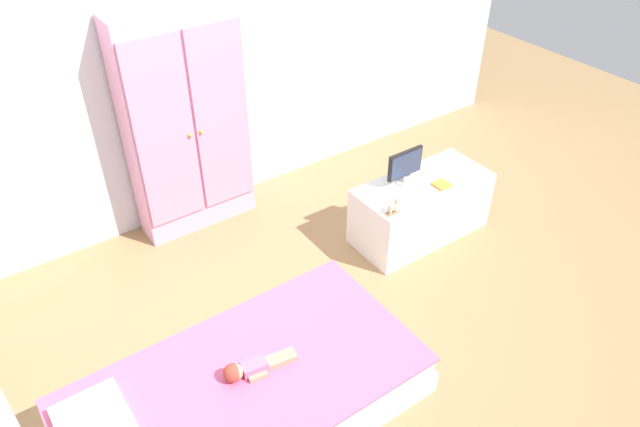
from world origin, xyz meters
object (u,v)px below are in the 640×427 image
at_px(tv_stand, 420,208).
at_px(wardrobe, 186,124).
at_px(tv_monitor, 405,165).
at_px(bed, 247,395).
at_px(book_orange, 442,185).
at_px(rocking_horse_toy, 394,206).
at_px(doll, 246,369).

bearing_deg(tv_stand, wardrobe, 138.85).
height_order(wardrobe, tv_monitor, wardrobe).
xyz_separation_m(bed, book_orange, (1.84, 0.51, 0.32)).
bearing_deg(wardrobe, rocking_horse_toy, -55.99).
distance_m(bed, doll, 0.17).
height_order(bed, book_orange, book_orange).
bearing_deg(book_orange, tv_monitor, 137.71).
xyz_separation_m(doll, tv_stand, (1.74, 0.59, -0.08)).
distance_m(bed, tv_monitor, 1.84).
bearing_deg(rocking_horse_toy, wardrobe, 124.01).
bearing_deg(tv_monitor, tv_stand, -32.20).
xyz_separation_m(bed, tv_stand, (1.77, 0.61, 0.09)).
distance_m(tv_stand, book_orange, 0.26).
xyz_separation_m(doll, wardrobe, (0.51, 1.66, 0.50)).
height_order(doll, tv_stand, tv_stand).
height_order(tv_stand, rocking_horse_toy, rocking_horse_toy).
bearing_deg(doll, tv_monitor, 22.18).
distance_m(doll, wardrobe, 1.81).
xyz_separation_m(wardrobe, tv_stand, (1.23, -1.08, -0.58)).
height_order(tv_monitor, rocking_horse_toy, tv_monitor).
height_order(rocking_horse_toy, book_orange, rocking_horse_toy).
bearing_deg(tv_monitor, rocking_horse_toy, -141.92).
relative_size(wardrobe, tv_monitor, 5.68).
relative_size(rocking_horse_toy, book_orange, 1.02).
bearing_deg(book_orange, doll, -165.04).
distance_m(bed, book_orange, 1.94).
bearing_deg(doll, rocking_horse_toy, 18.15).
height_order(bed, wardrobe, wardrobe).
relative_size(doll, tv_stand, 0.40).
relative_size(bed, tv_monitor, 6.45).
relative_size(wardrobe, rocking_horse_toy, 14.16).
bearing_deg(bed, wardrobe, 72.29).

